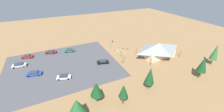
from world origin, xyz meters
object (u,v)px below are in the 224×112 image
Objects in this scene: pine_center at (124,91)px; car_black_near_entry at (103,62)px; bicycle_orange_trailside at (115,51)px; car_white_front_row at (64,77)px; pine_west at (77,106)px; bicycle_silver_edge_north at (124,58)px; bicycle_red_lone_west at (123,62)px; pine_mideast at (150,76)px; car_red_aisle_side at (27,56)px; bike_pavilion at (158,49)px; pine_east at (215,52)px; bicycle_blue_yard_left at (122,55)px; bicycle_purple_yard_center at (127,49)px; car_blue_mid_lot at (34,73)px; bicycle_white_by_bin at (118,53)px; bicycle_black_edge_south at (123,49)px; bicycle_yellow_yard_front at (119,49)px; lot_sign at (110,46)px; pine_midwest at (96,89)px; car_green_end_stall at (69,50)px; bicycle_green_back_row at (121,52)px; car_silver_far_end at (19,65)px; car_maroon_inner_stall at (51,52)px; trash_bin at (112,42)px; visitor_near_lot at (147,45)px; pine_far_west at (203,64)px.

pine_center reaches higher than car_black_near_entry.
car_white_front_row is (23.51, 10.73, 0.38)m from bicycle_orange_trailside.
pine_west is 30.48m from bicycle_silver_edge_north.
bicycle_silver_edge_north reaches higher than bicycle_red_lone_west.
pine_mideast is 48.70m from car_red_aisle_side.
bike_pavilion is 19.45m from pine_east.
bike_pavilion is 9.40× the size of bicycle_blue_yard_left.
bicycle_red_lone_west is 22.11m from car_white_front_row.
bicycle_purple_yard_center is 16.11m from car_black_near_entry.
pine_west is 25.06m from car_blue_mid_lot.
bicycle_white_by_bin is 1.09× the size of bicycle_silver_edge_north.
bicycle_red_lone_west is at bearing 60.28° from bicycle_black_edge_south.
bicycle_yellow_yard_front reaches higher than bicycle_orange_trailside.
car_blue_mid_lot is (31.17, 7.19, -0.72)m from lot_sign.
pine_center is 32.44m from bicycle_purple_yard_center.
bicycle_white_by_bin is 7.67m from bicycle_red_lone_west.
lot_sign is 0.35× the size of pine_midwest.
car_green_end_stall is (18.84, -13.34, 0.33)m from bicycle_blue_yard_left.
bicycle_white_by_bin is 1.75m from bicycle_green_back_row.
bicycle_black_edge_south is at bearing 175.39° from car_silver_far_end.
pine_mideast is 1.53× the size of car_maroon_inner_stall.
bicycle_silver_edge_north is at bearing -32.49° from pine_east.
bicycle_white_by_bin is 0.97× the size of bicycle_orange_trailside.
car_maroon_inner_stall is (8.65, -34.31, -3.58)m from pine_midwest.
car_silver_far_end is (40.52, 6.14, 0.33)m from trash_bin.
lot_sign is 3.00m from bicycle_orange_trailside.
bicycle_blue_yard_left is 1.06× the size of bicycle_orange_trailside.
bicycle_green_back_row is at bearing -161.41° from car_white_front_row.
car_maroon_inner_stall is (24.39, -19.84, 0.33)m from bicycle_red_lone_west.
car_white_front_row is 15.25m from car_black_near_entry.
visitor_near_lot is (-41.36, 12.45, 0.21)m from car_maroon_inner_stall.
pine_center is at bearing 3.57° from pine_east.
car_silver_far_end is (14.38, -30.93, -3.27)m from pine_west.
bicycle_blue_yard_left is (-1.54, 7.94, -1.03)m from lot_sign.
bicycle_purple_yard_center is (-7.96, -25.40, -4.32)m from pine_mideast.
pine_mideast is at bearing 88.06° from lot_sign.
trash_bin is 21.72m from car_green_end_stall.
trash_bin is at bearing -158.39° from car_blue_mid_lot.
pine_midwest is at bearing -7.48° from pine_far_west.
bicycle_purple_yard_center is 25.79m from car_green_end_stall.
lot_sign is at bearing 178.80° from car_silver_far_end.
pine_west is 1.20× the size of car_silver_far_end.
car_red_aisle_side is at bearing -47.43° from pine_mideast.
pine_far_west is at bearing 139.19° from car_black_near_entry.
bicycle_orange_trailside is 2.90m from bicycle_green_back_row.
car_red_aisle_side is (2.64, -14.24, 0.03)m from car_blue_mid_lot.
car_blue_mid_lot is at bearing 8.07° from bicycle_orange_trailside.
pine_east is at bearing 156.06° from car_silver_far_end.
car_red_aisle_side reaches higher than car_black_near_entry.
lot_sign reaches higher than car_silver_far_end.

